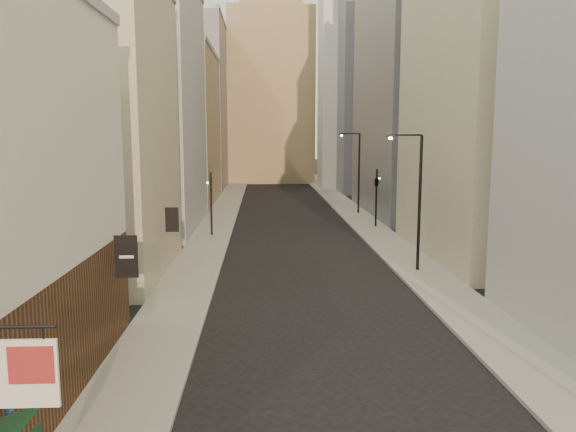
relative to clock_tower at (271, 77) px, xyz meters
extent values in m
cube|color=gray|center=(-5.50, -37.00, -17.56)|extent=(3.00, 140.00, 0.15)
cube|color=gray|center=(7.50, -37.00, -17.56)|extent=(3.00, 140.00, 0.15)
cube|color=beige|center=(-5.50, -89.00, -13.48)|extent=(1.60, 0.06, 1.10)
cube|color=maroon|center=(-5.10, -89.00, -13.33)|extent=(0.70, 0.10, 0.60)
cube|color=#1A57AD|center=(-6.95, -85.80, -15.43)|extent=(0.08, 0.40, 0.50)
cube|color=black|center=(-6.30, -78.00, -14.03)|extent=(0.80, 0.08, 1.50)
cube|color=black|center=(-6.30, -68.00, -14.23)|extent=(0.70, 0.08, 1.30)
cube|color=tan|center=(-11.00, -66.00, -9.63)|extent=(8.00, 12.00, 16.00)
cube|color=#9C9CA2|center=(-11.00, -50.00, -7.63)|extent=(8.00, 16.00, 20.00)
cube|color=#99845E|center=(-11.00, -32.00, -9.13)|extent=(8.00, 18.00, 17.00)
cube|color=gray|center=(-11.00, -12.00, -5.63)|extent=(8.00, 20.00, 24.00)
cube|color=tan|center=(13.00, -62.00, -7.63)|extent=(8.00, 16.00, 20.00)
cube|color=gray|center=(13.00, -42.00, -4.63)|extent=(8.00, 20.00, 26.00)
cube|color=gray|center=(19.00, -14.00, 7.37)|extent=(20.00, 22.00, 50.00)
cube|color=#99845E|center=(0.00, 0.00, -3.63)|extent=(14.00, 14.00, 28.00)
cube|color=silver|center=(11.00, -14.00, -0.63)|extent=(8.00, 8.00, 34.00)
cylinder|color=black|center=(7.34, -66.31, -13.73)|extent=(0.17, 0.17, 7.80)
cylinder|color=black|center=(6.47, -66.25, -9.83)|extent=(1.74, 0.21, 0.10)
cube|color=black|center=(5.61, -66.20, -9.87)|extent=(0.49, 0.22, 0.16)
sphere|color=#F3AF3C|center=(5.61, -66.20, -9.98)|extent=(0.21, 0.21, 0.21)
cylinder|color=black|center=(7.99, -42.45, -13.65)|extent=(0.18, 0.18, 7.97)
cylinder|color=black|center=(7.11, -42.51, -9.66)|extent=(1.77, 0.23, 0.11)
cube|color=black|center=(6.23, -42.57, -9.70)|extent=(0.50, 0.23, 0.16)
sphere|color=#F3AF3C|center=(6.23, -42.57, -9.82)|extent=(0.21, 0.21, 0.21)
cylinder|color=black|center=(-5.47, -54.42, -15.13)|extent=(0.16, 0.16, 5.00)
imported|color=black|center=(-5.47, -54.42, -13.43)|extent=(0.44, 0.44, 1.03)
sphere|color=#19E533|center=(-5.72, -54.42, -13.43)|extent=(0.16, 0.16, 0.16)
cylinder|color=black|center=(8.06, -50.73, -15.13)|extent=(0.16, 0.16, 5.00)
imported|color=black|center=(8.06, -50.73, -13.43)|extent=(0.60, 0.60, 1.36)
sphere|color=#19E533|center=(8.31, -50.73, -13.43)|extent=(0.16, 0.16, 0.16)
camera|label=1|loc=(-1.53, -97.39, -9.84)|focal=35.00mm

